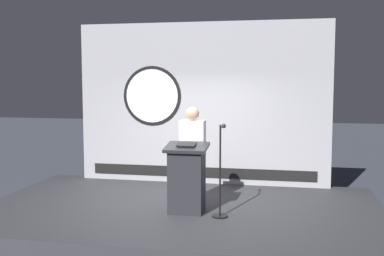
% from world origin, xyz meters
% --- Properties ---
extents(ground_plane, '(40.00, 40.00, 0.00)m').
position_xyz_m(ground_plane, '(0.00, 0.00, 0.00)').
color(ground_plane, '#383D47').
extents(stage_platform, '(6.40, 4.00, 0.30)m').
position_xyz_m(stage_platform, '(0.00, 0.00, 0.15)').
color(stage_platform, '#333338').
rests_on(stage_platform, ground).
extents(banner_display, '(4.96, 0.12, 3.15)m').
position_xyz_m(banner_display, '(-0.03, 1.85, 1.86)').
color(banner_display, '#9E9EA3').
rests_on(banner_display, stage_platform).
extents(podium, '(0.64, 0.50, 1.08)m').
position_xyz_m(podium, '(0.17, -0.31, 0.83)').
color(podium, '#26262B').
rests_on(podium, stage_platform).
extents(speaker_person, '(0.40, 0.26, 1.60)m').
position_xyz_m(speaker_person, '(0.17, 0.17, 1.12)').
color(speaker_person, black).
rests_on(speaker_person, stage_platform).
extents(microphone_stand, '(0.24, 0.52, 1.38)m').
position_xyz_m(microphone_stand, '(0.71, -0.41, 0.78)').
color(microphone_stand, black).
rests_on(microphone_stand, stage_platform).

